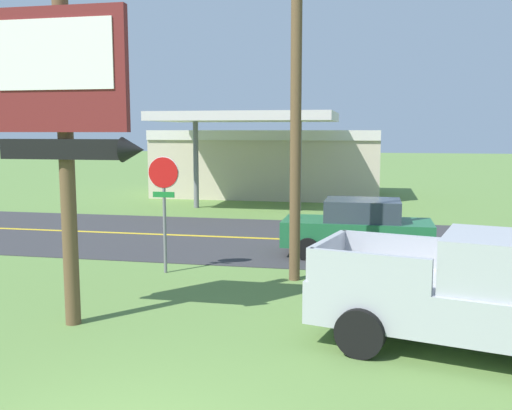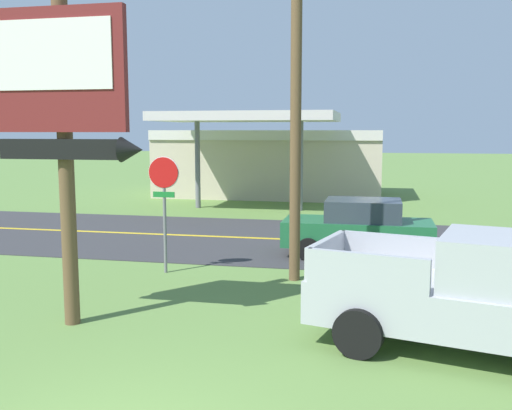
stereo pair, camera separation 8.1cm
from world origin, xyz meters
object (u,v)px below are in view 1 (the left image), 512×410
utility_pole (296,89)px  stop_sign (164,193)px  motel_sign (64,106)px  pickup_silver_parked_on_lawn (480,295)px  gas_station (269,161)px  car_green_near_lane (358,227)px

utility_pole → stop_sign: bearing=179.5°
motel_sign → stop_sign: (0.25, 4.15, -1.99)m
motel_sign → stop_sign: size_ratio=2.03×
stop_sign → pickup_silver_parked_on_lawn: 8.00m
utility_pole → pickup_silver_parked_on_lawn: utility_pole is taller
gas_station → stop_sign: bearing=-88.2°
stop_sign → pickup_silver_parked_on_lawn: (6.84, -4.01, -1.06)m
pickup_silver_parked_on_lawn → utility_pole: bearing=131.6°
utility_pole → car_green_near_lane: utility_pole is taller
motel_sign → car_green_near_lane: (4.98, 7.12, -3.18)m
stop_sign → gas_station: bearing=91.8°
utility_pole → car_green_near_lane: bearing=64.6°
pickup_silver_parked_on_lawn → car_green_near_lane: bearing=106.8°
car_green_near_lane → motel_sign: bearing=-125.0°
pickup_silver_parked_on_lawn → gas_station: bearing=108.8°
car_green_near_lane → utility_pole: bearing=-115.4°
gas_station → motel_sign: bearing=-89.2°
utility_pole → gas_station: (-3.86, 17.70, -2.60)m
motel_sign → gas_station: motel_sign is taller
motel_sign → stop_sign: motel_sign is taller
gas_station → car_green_near_lane: 15.66m
motel_sign → gas_station: bearing=90.8°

